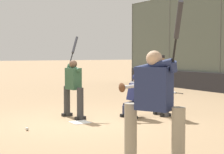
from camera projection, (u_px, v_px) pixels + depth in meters
name	position (u px, v px, depth m)	size (l,w,h in m)	color
ground_plane	(80.00, 122.00, 8.95)	(160.00, 160.00, 0.00)	#9E7F5B
home_plate_marker	(80.00, 122.00, 8.95)	(0.43, 0.43, 0.01)	white
batter_at_plate	(73.00, 86.00, 9.57)	(1.04, 0.61, 2.12)	#333333
catcher_behind_plate	(134.00, 95.00, 9.61)	(0.61, 0.73, 1.14)	#2D334C
umpire_home	(161.00, 83.00, 9.90)	(0.65, 0.45, 1.62)	#4C4C51
batter_on_deck	(154.00, 104.00, 5.34)	(1.21, 0.65, 2.31)	gray
spare_bat_first_base_side	(173.00, 92.00, 15.58)	(0.88, 0.17, 0.07)	black
fielding_glove_on_dirt	(149.00, 96.00, 13.94)	(0.34, 0.26, 0.12)	black
baseball_loose	(27.00, 129.00, 8.00)	(0.07, 0.07, 0.07)	white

